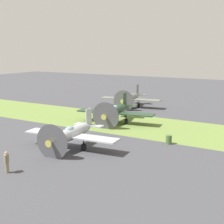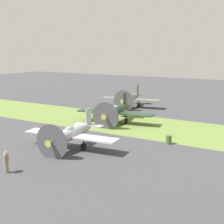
{
  "view_description": "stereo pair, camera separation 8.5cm",
  "coord_description": "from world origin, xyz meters",
  "px_view_note": "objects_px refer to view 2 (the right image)",
  "views": [
    {
      "loc": [
        -21.14,
        24.06,
        9.33
      ],
      "look_at": [
        -0.31,
        -10.85,
        1.34
      ],
      "focal_mm": 50.63,
      "sensor_mm": 36.0,
      "label": 1
    },
    {
      "loc": [
        -21.22,
        24.01,
        9.33
      ],
      "look_at": [
        -0.31,
        -10.85,
        1.34
      ],
      "focal_mm": 50.63,
      "sensor_mm": 36.0,
      "label": 2
    }
  ],
  "objects_px": {
    "airplane_wingman": "(116,111)",
    "fuel_drum": "(169,140)",
    "airplane_trail": "(131,98)",
    "airplane_lead": "(72,133)",
    "ground_crew_chief": "(6,162)"
  },
  "relations": [
    {
      "from": "airplane_wingman",
      "to": "airplane_trail",
      "type": "height_order",
      "value": "airplane_wingman"
    },
    {
      "from": "airplane_trail",
      "to": "ground_crew_chief",
      "type": "xyz_separation_m",
      "value": [
        -5.11,
        30.48,
        -0.61
      ]
    },
    {
      "from": "airplane_wingman",
      "to": "airplane_trail",
      "type": "relative_size",
      "value": 1.01
    },
    {
      "from": "ground_crew_chief",
      "to": "fuel_drum",
      "type": "xyz_separation_m",
      "value": [
        -7.96,
        -13.67,
        -0.46
      ]
    },
    {
      "from": "airplane_wingman",
      "to": "airplane_lead",
      "type": "bearing_deg",
      "value": 89.6
    },
    {
      "from": "airplane_wingman",
      "to": "fuel_drum",
      "type": "bearing_deg",
      "value": 140.16
    },
    {
      "from": "ground_crew_chief",
      "to": "airplane_wingman",
      "type": "bearing_deg",
      "value": 149.67
    },
    {
      "from": "airplane_lead",
      "to": "airplane_wingman",
      "type": "xyz_separation_m",
      "value": [
        1.82,
        -11.53,
        0.09
      ]
    },
    {
      "from": "airplane_wingman",
      "to": "airplane_trail",
      "type": "xyz_separation_m",
      "value": [
        3.69,
        -11.29,
        -0.02
      ]
    },
    {
      "from": "ground_crew_chief",
      "to": "fuel_drum",
      "type": "height_order",
      "value": "ground_crew_chief"
    },
    {
      "from": "airplane_trail",
      "to": "airplane_lead",
      "type": "bearing_deg",
      "value": 95.12
    },
    {
      "from": "airplane_trail",
      "to": "fuel_drum",
      "type": "distance_m",
      "value": 21.33
    },
    {
      "from": "airplane_lead",
      "to": "airplane_wingman",
      "type": "relative_size",
      "value": 0.94
    },
    {
      "from": "airplane_lead",
      "to": "fuel_drum",
      "type": "xyz_separation_m",
      "value": [
        -7.57,
        -6.01,
        -1.0
      ]
    },
    {
      "from": "ground_crew_chief",
      "to": "fuel_drum",
      "type": "bearing_deg",
      "value": 115.21
    }
  ]
}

